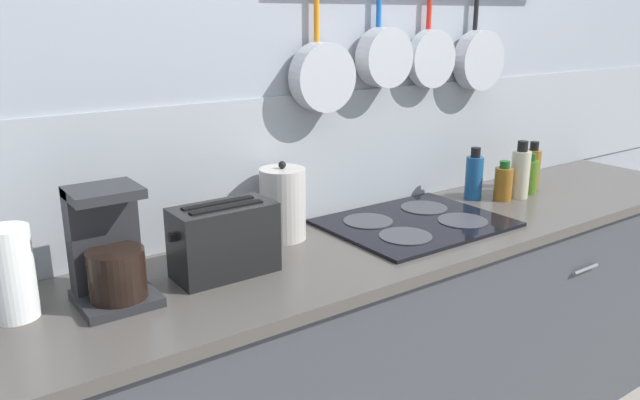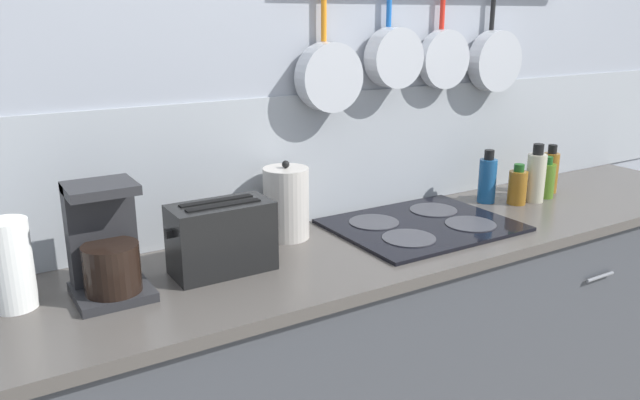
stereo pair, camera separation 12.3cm
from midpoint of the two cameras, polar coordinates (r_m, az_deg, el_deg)
The scene contains 13 objects.
wall_back at distance 2.13m, azimuth -2.88°, elevation 7.93°, with size 7.20×0.16×2.60m.
cabinet_base at distance 2.17m, azimuth 2.19°, elevation -15.66°, with size 3.22×0.55×0.87m.
countertop at distance 1.97m, azimuth 2.33°, elevation -4.42°, with size 3.26×0.57×0.03m.
paper_towel_roll at distance 1.64m, azimuth -28.34°, elevation -5.95°, with size 0.10×0.10×0.22m.
coffee_maker at distance 1.64m, azimuth -20.75°, elevation -4.73°, with size 0.18×0.19×0.29m.
toaster at distance 1.73m, azimuth -10.79°, elevation -3.63°, with size 0.29×0.14×0.20m.
kettle at distance 1.97m, azimuth -5.20°, elevation -0.36°, with size 0.14×0.14×0.25m.
cooktop at distance 2.14m, azimuth 7.09°, elevation -2.08°, with size 0.59×0.46×0.01m.
bottle_cooking_wine at distance 2.46m, azimuth 12.53°, elevation 2.10°, with size 0.07×0.07×0.20m.
bottle_vinegar at distance 2.48m, azimuth 15.06°, elevation 1.50°, with size 0.07×0.07×0.15m.
bottle_sesame_oil at distance 2.52m, azimuth 16.53°, elevation 2.39°, with size 0.07×0.07×0.22m.
bottle_hot_sauce at distance 2.60m, azimuth 17.33°, elevation 2.12°, with size 0.07×0.07×0.16m.
bottle_olive_oil at distance 2.68m, azimuth 17.61°, elevation 2.82°, with size 0.06×0.06×0.19m.
Camera 1 is at (-1.18, -1.41, 1.59)m, focal length 35.00 mm.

